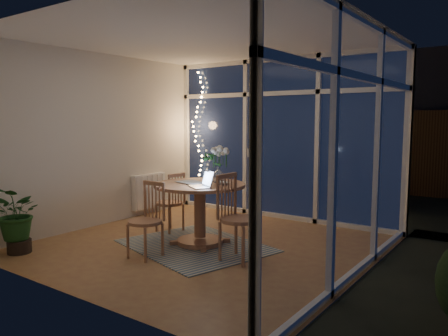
{
  "coord_description": "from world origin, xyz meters",
  "views": [
    {
      "loc": [
        3.37,
        -4.32,
        1.61
      ],
      "look_at": [
        0.1,
        0.25,
        0.98
      ],
      "focal_mm": 35.0,
      "sensor_mm": 36.0,
      "label": 1
    }
  ],
  "objects_px": {
    "laptop": "(200,179)",
    "potted_plant": "(18,222)",
    "chair_left": "(170,202)",
    "chair_front": "(145,220)",
    "flower_vase": "(218,175)",
    "dining_table": "(200,214)",
    "chair_right": "(240,217)"
  },
  "relations": [
    {
      "from": "potted_plant",
      "to": "flower_vase",
      "type": "bearing_deg",
      "value": 45.77
    },
    {
      "from": "chair_front",
      "to": "flower_vase",
      "type": "bearing_deg",
      "value": 70.43
    },
    {
      "from": "chair_left",
      "to": "laptop",
      "type": "xyz_separation_m",
      "value": [
        0.98,
        -0.52,
        0.47
      ]
    },
    {
      "from": "chair_left",
      "to": "chair_front",
      "type": "height_order",
      "value": "chair_front"
    },
    {
      "from": "dining_table",
      "to": "flower_vase",
      "type": "distance_m",
      "value": 0.56
    },
    {
      "from": "chair_right",
      "to": "laptop",
      "type": "height_order",
      "value": "laptop"
    },
    {
      "from": "laptop",
      "to": "flower_vase",
      "type": "relative_size",
      "value": 1.4
    },
    {
      "from": "laptop",
      "to": "chair_left",
      "type": "bearing_deg",
      "value": -176.15
    },
    {
      "from": "chair_front",
      "to": "laptop",
      "type": "height_order",
      "value": "laptop"
    },
    {
      "from": "dining_table",
      "to": "potted_plant",
      "type": "bearing_deg",
      "value": -134.97
    },
    {
      "from": "laptop",
      "to": "potted_plant",
      "type": "relative_size",
      "value": 0.39
    },
    {
      "from": "chair_right",
      "to": "laptop",
      "type": "bearing_deg",
      "value": 91.62
    },
    {
      "from": "chair_front",
      "to": "laptop",
      "type": "bearing_deg",
      "value": 53.49
    },
    {
      "from": "dining_table",
      "to": "potted_plant",
      "type": "relative_size",
      "value": 1.54
    },
    {
      "from": "chair_right",
      "to": "flower_vase",
      "type": "relative_size",
      "value": 4.8
    },
    {
      "from": "laptop",
      "to": "chair_right",
      "type": "bearing_deg",
      "value": 32.43
    },
    {
      "from": "laptop",
      "to": "potted_plant",
      "type": "bearing_deg",
      "value": -111.64
    },
    {
      "from": "dining_table",
      "to": "flower_vase",
      "type": "height_order",
      "value": "flower_vase"
    },
    {
      "from": "dining_table",
      "to": "chair_right",
      "type": "height_order",
      "value": "chair_right"
    },
    {
      "from": "chair_front",
      "to": "potted_plant",
      "type": "height_order",
      "value": "chair_front"
    },
    {
      "from": "chair_right",
      "to": "potted_plant",
      "type": "xyz_separation_m",
      "value": [
        -2.34,
        -1.31,
        -0.12
      ]
    },
    {
      "from": "flower_vase",
      "to": "chair_left",
      "type": "bearing_deg",
      "value": 175.81
    },
    {
      "from": "chair_left",
      "to": "chair_front",
      "type": "bearing_deg",
      "value": 33.5
    },
    {
      "from": "dining_table",
      "to": "chair_right",
      "type": "distance_m",
      "value": 0.82
    },
    {
      "from": "dining_table",
      "to": "potted_plant",
      "type": "height_order",
      "value": "dining_table"
    },
    {
      "from": "chair_right",
      "to": "laptop",
      "type": "distance_m",
      "value": 0.7
    },
    {
      "from": "dining_table",
      "to": "chair_right",
      "type": "bearing_deg",
      "value": -17.68
    },
    {
      "from": "chair_right",
      "to": "potted_plant",
      "type": "bearing_deg",
      "value": 120.33
    },
    {
      "from": "chair_left",
      "to": "chair_front",
      "type": "xyz_separation_m",
      "value": [
        0.59,
        -1.06,
        0.01
      ]
    },
    {
      "from": "chair_left",
      "to": "chair_front",
      "type": "relative_size",
      "value": 0.97
    },
    {
      "from": "chair_left",
      "to": "chair_right",
      "type": "distance_m",
      "value": 1.63
    },
    {
      "from": "chair_left",
      "to": "laptop",
      "type": "relative_size",
      "value": 2.96
    }
  ]
}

